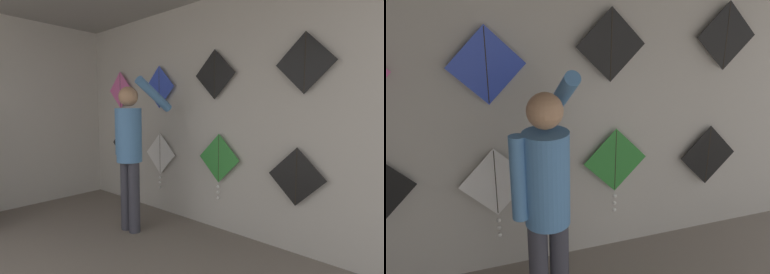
{
  "view_description": "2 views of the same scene",
  "coord_description": "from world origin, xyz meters",
  "views": [
    {
      "loc": [
        2.62,
        0.97,
        1.47
      ],
      "look_at": [
        0.29,
        3.57,
        1.15
      ],
      "focal_mm": 28.0,
      "sensor_mm": 36.0,
      "label": 1
    },
    {
      "loc": [
        -0.9,
        0.7,
        2.38
      ],
      "look_at": [
        0.08,
        3.57,
        1.24
      ],
      "focal_mm": 40.0,
      "sensor_mm": 36.0,
      "label": 2
    }
  ],
  "objects": [
    {
      "name": "back_panel",
      "position": [
        0.0,
        3.9,
        1.4
      ],
      "size": [
        5.29,
        0.06,
        2.8
      ],
      "primitive_type": "cube",
      "color": "#BCB7AD",
      "rests_on": "ground"
    },
    {
      "name": "kite_7",
      "position": [
        1.5,
        3.81,
        1.91
      ],
      "size": [
        0.58,
        0.01,
        0.58
      ],
      "color": "black"
    },
    {
      "name": "kite_5",
      "position": [
        -0.54,
        3.81,
        1.78
      ],
      "size": [
        0.58,
        0.01,
        0.58
      ],
      "color": "blue"
    },
    {
      "name": "kite_3",
      "position": [
        1.45,
        3.81,
        0.81
      ],
      "size": [
        0.58,
        0.01,
        0.58
      ],
      "color": "black"
    },
    {
      "name": "kite_2",
      "position": [
        0.5,
        3.81,
        0.85
      ],
      "size": [
        0.58,
        0.04,
        0.79
      ],
      "color": "#338C38"
    },
    {
      "name": "kite_6",
      "position": [
        0.43,
        3.81,
        1.88
      ],
      "size": [
        0.58,
        0.01,
        0.58
      ],
      "color": "black"
    },
    {
      "name": "kite_0",
      "position": [
        -1.41,
        3.81,
        0.92
      ],
      "size": [
        0.58,
        0.01,
        0.58
      ],
      "color": "black"
    },
    {
      "name": "kite_4",
      "position": [
        -1.47,
        3.81,
        1.78
      ],
      "size": [
        0.58,
        0.01,
        0.58
      ],
      "color": "pink"
    },
    {
      "name": "shopkeeper",
      "position": [
        -0.29,
        3.11,
        1.04
      ],
      "size": [
        0.47,
        0.65,
        1.85
      ],
      "rotation": [
        0.0,
        0.0,
        0.04
      ],
      "color": "#383842",
      "rests_on": "ground"
    },
    {
      "name": "kite_1",
      "position": [
        -0.53,
        3.81,
        0.81
      ],
      "size": [
        0.58,
        0.04,
        0.79
      ],
      "color": "white"
    }
  ]
}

